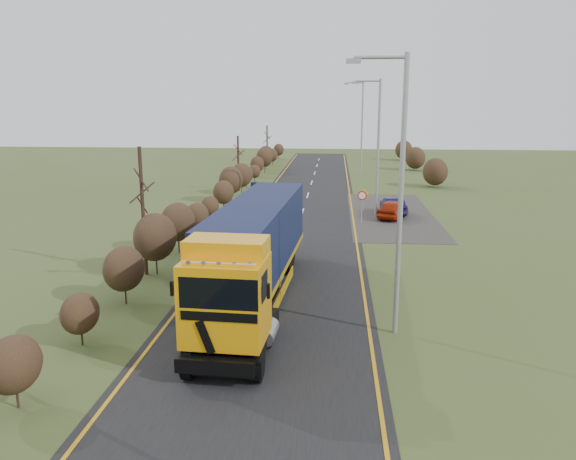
% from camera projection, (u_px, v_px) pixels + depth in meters
% --- Properties ---
extents(ground, '(160.00, 160.00, 0.00)m').
position_uv_depth(ground, '(273.00, 308.00, 22.32)').
color(ground, '#3E4E21').
rests_on(ground, ground).
extents(road, '(8.00, 120.00, 0.02)m').
position_uv_depth(road, '(292.00, 246.00, 32.03)').
color(road, black).
rests_on(road, ground).
extents(layby, '(6.00, 18.00, 0.02)m').
position_uv_depth(layby, '(391.00, 214.00, 41.22)').
color(layby, '#2E2A28').
rests_on(layby, ground).
extents(lane_markings, '(7.52, 116.00, 0.01)m').
position_uv_depth(lane_markings, '(292.00, 247.00, 31.73)').
color(lane_markings, '#C48912').
rests_on(lane_markings, road).
extents(hedgerow, '(2.24, 102.04, 6.05)m').
position_uv_depth(hedgerow, '(178.00, 224.00, 30.12)').
color(hedgerow, black).
rests_on(hedgerow, ground).
extents(lorry, '(3.10, 14.68, 4.06)m').
position_uv_depth(lorry, '(254.00, 248.00, 22.47)').
color(lorry, black).
rests_on(lorry, ground).
extents(car_red_hatchback, '(2.79, 4.12, 1.30)m').
position_uv_depth(car_red_hatchback, '(393.00, 209.00, 39.65)').
color(car_red_hatchback, '#9D2107').
rests_on(car_red_hatchback, ground).
extents(car_blue_sedan, '(1.67, 3.84, 1.23)m').
position_uv_depth(car_blue_sedan, '(393.00, 206.00, 40.92)').
color(car_blue_sedan, '#0A0D3A').
rests_on(car_blue_sedan, ground).
extents(streetlight_near, '(2.03, 0.19, 9.56)m').
position_uv_depth(streetlight_near, '(398.00, 185.00, 18.80)').
color(streetlight_near, '#9A9D9F').
rests_on(streetlight_near, ground).
extents(streetlight_mid, '(2.04, 0.19, 9.60)m').
position_uv_depth(streetlight_mid, '(376.00, 142.00, 39.02)').
color(streetlight_mid, '#9A9D9F').
rests_on(streetlight_mid, ground).
extents(streetlight_far, '(2.17, 0.21, 10.27)m').
position_uv_depth(streetlight_far, '(361.00, 124.00, 61.00)').
color(streetlight_far, '#9A9D9F').
rests_on(streetlight_far, ground).
extents(speed_sign, '(0.62, 0.10, 2.24)m').
position_uv_depth(speed_sign, '(362.00, 201.00, 37.57)').
color(speed_sign, '#9A9D9F').
rests_on(speed_sign, ground).
extents(warning_board, '(0.63, 0.11, 1.64)m').
position_uv_depth(warning_board, '(364.00, 198.00, 42.38)').
color(warning_board, '#9A9D9F').
rests_on(warning_board, ground).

